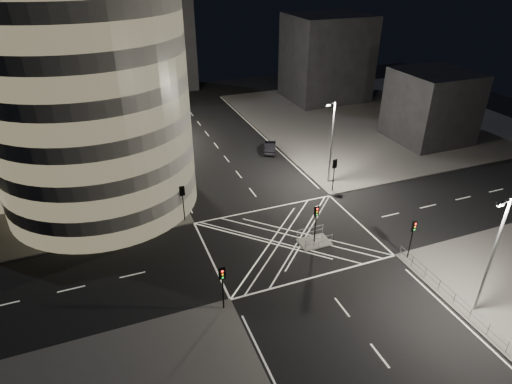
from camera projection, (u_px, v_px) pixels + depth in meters
name	position (u px, v px, depth m)	size (l,w,h in m)	color
ground	(289.00, 239.00, 41.96)	(120.00, 120.00, 0.00)	black
sidewalk_far_right	(376.00, 117.00, 73.04)	(42.00, 42.00, 0.15)	#565351
central_island	(314.00, 242.00, 41.34)	(3.00, 2.00, 0.15)	slate
office_tower_curved	(37.00, 83.00, 44.50)	(30.00, 29.00, 27.20)	gray
office_block_rear	(39.00, 56.00, 63.77)	(24.00, 16.00, 22.00)	gray
building_right_far	(326.00, 58.00, 78.98)	(14.00, 12.00, 15.00)	black
building_right_near	(431.00, 106.00, 61.93)	(10.00, 10.00, 10.00)	black
building_far_end	(146.00, 44.00, 83.52)	(18.00, 8.00, 18.00)	black
tree_a	(160.00, 175.00, 43.71)	(4.87, 4.87, 7.30)	black
tree_b	(150.00, 149.00, 48.34)	(4.73, 4.73, 7.75)	black
tree_c	(143.00, 134.00, 53.40)	(3.97, 3.97, 6.96)	black
tree_d	(136.00, 113.00, 57.91)	(5.42, 5.42, 8.55)	black
tree_e	(132.00, 111.00, 63.59)	(3.62, 3.62, 5.88)	black
traffic_signal_fl	(183.00, 197.00, 43.30)	(0.55, 0.22, 4.00)	black
traffic_signal_nl	(222.00, 281.00, 32.23)	(0.55, 0.22, 4.00)	black
traffic_signal_fr	(334.00, 169.00, 48.85)	(0.55, 0.22, 4.00)	black
traffic_signal_nr	(413.00, 233.00, 37.78)	(0.55, 0.22, 4.00)	black
traffic_signal_island	(316.00, 217.00, 39.95)	(0.55, 0.22, 4.00)	black
street_lamp_left_near	(164.00, 155.00, 46.05)	(1.25, 0.25, 10.00)	slate
street_lamp_left_far	(141.00, 106.00, 60.70)	(1.25, 0.25, 10.00)	slate
street_lamp_right_far	(331.00, 140.00, 49.56)	(1.25, 0.25, 10.00)	slate
street_lamp_right_near	(492.00, 254.00, 30.84)	(1.25, 0.25, 10.00)	slate
railing_near_right	(447.00, 292.00, 34.35)	(0.06, 11.70, 1.10)	slate
railing_island_south	(319.00, 242.00, 40.30)	(2.80, 0.06, 1.10)	slate
railing_island_north	(310.00, 232.00, 41.76)	(2.80, 0.06, 1.10)	slate
sedan	(270.00, 147.00, 60.00)	(1.52, 4.35, 1.43)	black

